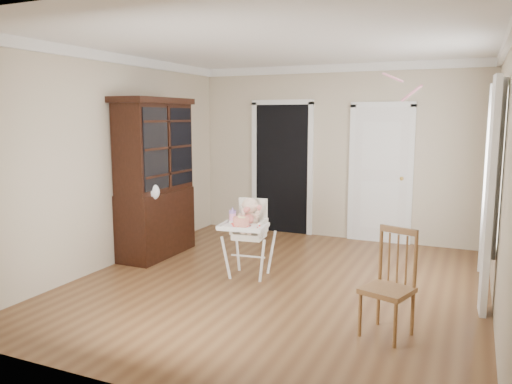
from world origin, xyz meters
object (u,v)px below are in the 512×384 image
at_px(high_chair, 249,229).
at_px(dining_chair, 389,286).
at_px(sippy_cup, 233,216).
at_px(cake, 241,222).
at_px(china_cabinet, 155,178).

xyz_separation_m(high_chair, dining_chair, (1.80, -0.99, -0.15)).
relative_size(high_chair, sippy_cup, 4.75).
bearing_deg(high_chair, cake, -96.07).
height_order(sippy_cup, dining_chair, dining_chair).
xyz_separation_m(cake, dining_chair, (1.80, -0.76, -0.27)).
relative_size(cake, dining_chair, 0.25).
distance_m(high_chair, cake, 0.26).
bearing_deg(cake, sippy_cup, 146.99).
height_order(china_cabinet, dining_chair, china_cabinet).
xyz_separation_m(china_cabinet, dining_chair, (3.36, -1.32, -0.64)).
height_order(high_chair, sippy_cup, high_chair).
distance_m(cake, sippy_cup, 0.19).
bearing_deg(high_chair, china_cabinet, 161.35).
distance_m(sippy_cup, china_cabinet, 1.52).
xyz_separation_m(high_chair, china_cabinet, (-1.56, 0.34, 0.49)).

